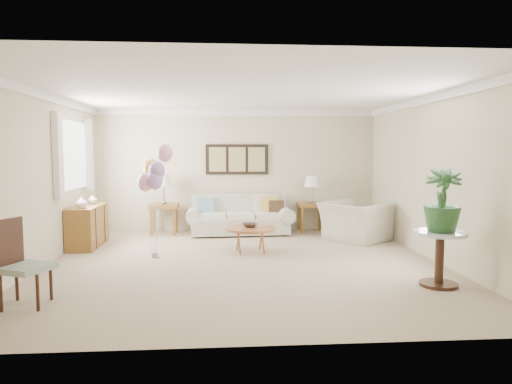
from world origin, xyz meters
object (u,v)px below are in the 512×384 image
(armchair, at_px, (355,221))
(accent_chair, at_px, (19,261))
(balloon_cluster, at_px, (155,171))
(sofa, at_px, (240,219))
(coffee_table, at_px, (250,229))

(armchair, distance_m, accent_chair, 5.92)
(accent_chair, relative_size, balloon_cluster, 0.53)
(sofa, height_order, accent_chair, accent_chair)
(coffee_table, distance_m, armchair, 2.28)
(armchair, bearing_deg, accent_chair, 90.01)
(sofa, distance_m, balloon_cluster, 2.72)
(accent_chair, bearing_deg, armchair, 35.69)
(sofa, distance_m, accent_chair, 5.04)
(coffee_table, height_order, accent_chair, accent_chair)
(armchair, bearing_deg, coffee_table, 78.12)
(coffee_table, relative_size, accent_chair, 0.87)
(sofa, distance_m, coffee_table, 1.78)
(sofa, height_order, armchair, sofa)
(sofa, relative_size, coffee_table, 2.63)
(coffee_table, relative_size, balloon_cluster, 0.46)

